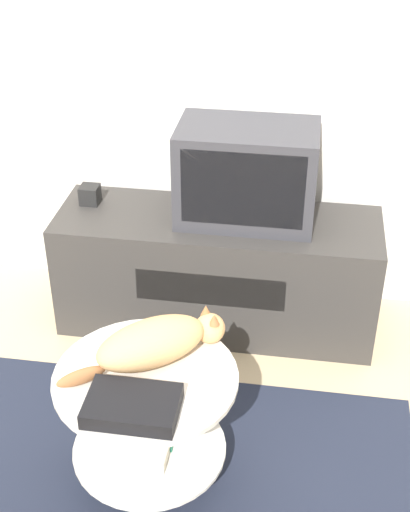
{
  "coord_description": "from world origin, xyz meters",
  "views": [
    {
      "loc": [
        0.41,
        -1.6,
        1.99
      ],
      "look_at": [
        0.07,
        0.56,
        0.6
      ],
      "focal_mm": 50.0,
      "sensor_mm": 36.0,
      "label": 1
    }
  ],
  "objects_px": {
    "dvd_box": "(132,406)",
    "cat": "(156,342)",
    "speaker": "(90,195)",
    "tv": "(247,174)"
  },
  "relations": [
    {
      "from": "speaker",
      "to": "cat",
      "type": "bearing_deg",
      "value": -62.0
    },
    {
      "from": "tv",
      "to": "dvd_box",
      "type": "relative_size",
      "value": 2.05
    },
    {
      "from": "speaker",
      "to": "dvd_box",
      "type": "relative_size",
      "value": 0.29
    },
    {
      "from": "dvd_box",
      "to": "speaker",
      "type": "bearing_deg",
      "value": 112.0
    },
    {
      "from": "dvd_box",
      "to": "tv",
      "type": "bearing_deg",
      "value": 79.61
    },
    {
      "from": "tv",
      "to": "cat",
      "type": "bearing_deg",
      "value": -102.02
    },
    {
      "from": "tv",
      "to": "speaker",
      "type": "bearing_deg",
      "value": 178.11
    },
    {
      "from": "dvd_box",
      "to": "cat",
      "type": "height_order",
      "value": "cat"
    },
    {
      "from": "tv",
      "to": "dvd_box",
      "type": "height_order",
      "value": "tv"
    },
    {
      "from": "speaker",
      "to": "dvd_box",
      "type": "xyz_separation_m",
      "value": [
        0.47,
        -1.16,
        -0.06
      ]
    }
  ]
}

